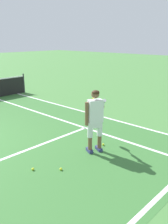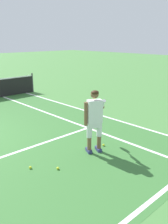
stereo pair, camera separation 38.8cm
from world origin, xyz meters
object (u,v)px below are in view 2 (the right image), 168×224
tennis_player (94,117)px  tennis_ball_mid_court (58,168)px  tennis_ball_near_feet (104,145)px  tennis_ball_by_baseline (30,167)px

tennis_player → tennis_ball_mid_court: (-1.31, -0.09, -0.96)m
tennis_ball_mid_court → tennis_ball_near_feet: bearing=4.6°
tennis_ball_near_feet → tennis_ball_mid_court: size_ratio=1.00×
tennis_ball_mid_court → tennis_ball_by_baseline: bearing=133.3°
tennis_ball_near_feet → tennis_player: bearing=-173.4°
tennis_ball_near_feet → tennis_ball_mid_court: same height
tennis_ball_near_feet → tennis_ball_by_baseline: size_ratio=1.00×
tennis_ball_near_feet → tennis_ball_mid_court: (-1.76, -0.14, 0.00)m
tennis_ball_by_baseline → tennis_ball_mid_court: size_ratio=1.00×
tennis_ball_by_baseline → tennis_player: bearing=-12.4°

